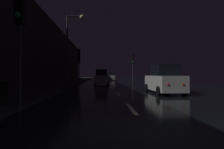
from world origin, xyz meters
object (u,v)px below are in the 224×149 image
object	(u,v)px
traffic_light_far_left	(79,59)
car_distant_taillights	(111,77)
traffic_light_near_left	(19,11)
trash_bin_curbside	(1,93)
car_approaching_headlights	(101,78)
streetlamp_overhead	(72,40)
traffic_light_far_right	(133,61)
car_parked_right_near	(164,80)

from	to	relation	value
traffic_light_far_left	car_distant_taillights	bearing A→B (deg)	149.21
traffic_light_far_left	traffic_light_near_left	world-z (taller)	traffic_light_near_left
car_distant_taillights	trash_bin_curbside	bearing A→B (deg)	168.72
car_approaching_headlights	traffic_light_far_left	bearing A→B (deg)	-97.65
trash_bin_curbside	streetlamp_overhead	bearing A→B (deg)	80.90
car_distant_taillights	traffic_light_near_left	bearing A→B (deg)	170.73
traffic_light_far_right	car_approaching_headlights	size ratio (longest dim) A/B	1.25
traffic_light_far_right	trash_bin_curbside	size ratio (longest dim) A/B	5.53
traffic_light_far_right	traffic_light_far_left	bearing A→B (deg)	-46.83
car_parked_right_near	streetlamp_overhead	bearing A→B (deg)	61.47
traffic_light_far_right	traffic_light_near_left	bearing A→B (deg)	-9.66
trash_bin_curbside	car_parked_right_near	distance (m)	10.14
traffic_light_near_left	traffic_light_far_right	size ratio (longest dim) A/B	1.01
traffic_light_far_left	car_approaching_headlights	size ratio (longest dim) A/B	1.19
streetlamp_overhead	car_distant_taillights	xyz separation A→B (m)	(5.09, 23.74, -3.85)
streetlamp_overhead	car_parked_right_near	distance (m)	9.24
traffic_light_near_left	car_distant_taillights	xyz separation A→B (m)	(5.45, 33.38, -2.94)
traffic_light_near_left	streetlamp_overhead	bearing A→B (deg)	173.38
streetlamp_overhead	car_parked_right_near	bearing A→B (deg)	-28.53
trash_bin_curbside	traffic_light_near_left	bearing A→B (deg)	-32.31
traffic_light_near_left	car_parked_right_near	bearing A→B (deg)	121.32
trash_bin_curbside	car_parked_right_near	bearing A→B (deg)	29.11
traffic_light_far_left	traffic_light_near_left	size ratio (longest dim) A/B	0.94
streetlamp_overhead	car_distant_taillights	world-z (taller)	streetlamp_overhead
traffic_light_far_right	streetlamp_overhead	distance (m)	14.89
traffic_light_far_left	traffic_light_far_right	size ratio (longest dim) A/B	0.95
traffic_light_near_left	car_approaching_headlights	bearing A→B (deg)	164.64
traffic_light_near_left	car_approaching_headlights	world-z (taller)	traffic_light_near_left
trash_bin_curbside	car_parked_right_near	xyz separation A→B (m)	(8.85, 4.93, 0.35)
traffic_light_far_left	car_distant_taillights	world-z (taller)	traffic_light_far_left
car_distant_taillights	traffic_light_far_right	bearing A→B (deg)	-164.61
traffic_light_far_left	traffic_light_near_left	xyz separation A→B (m)	(-0.10, -16.82, 0.27)
traffic_light_near_left	traffic_light_far_right	world-z (taller)	traffic_light_near_left
traffic_light_near_left	car_distant_taillights	size ratio (longest dim) A/B	1.38
traffic_light_far_right	car_distant_taillights	bearing A→B (deg)	-153.00
car_distant_taillights	car_parked_right_near	size ratio (longest dim) A/B	0.90
trash_bin_curbside	car_approaching_headlights	distance (m)	16.29
trash_bin_curbside	traffic_light_far_left	bearing A→B (deg)	85.83
streetlamp_overhead	traffic_light_far_right	bearing A→B (deg)	56.45
streetlamp_overhead	car_parked_right_near	world-z (taller)	streetlamp_overhead
car_approaching_headlights	car_parked_right_near	distance (m)	11.75
traffic_light_near_left	streetlamp_overhead	xyz separation A→B (m)	(0.36, 9.64, 0.91)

